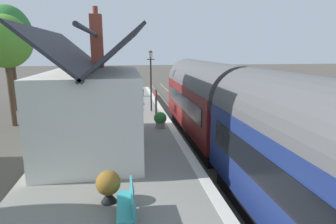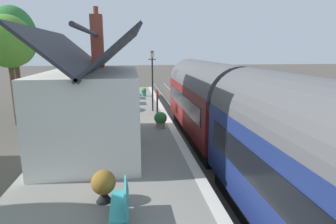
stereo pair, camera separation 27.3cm
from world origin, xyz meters
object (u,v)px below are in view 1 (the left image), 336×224
(bench_near_building, at_px, (128,205))
(station_sign_board, at_px, (156,96))
(planter_by_door, at_px, (160,119))
(planter_bench_left, at_px, (110,115))
(planter_bench_right, at_px, (110,93))
(planter_under_sign, at_px, (141,92))
(station_building, at_px, (95,106))
(tree_far_left, at_px, (9,37))
(planter_corner_building, at_px, (114,97))
(tree_behind_building, at_px, (5,42))
(train, at_px, (239,119))
(bench_mid_platform, at_px, (128,93))
(bench_platform_end, at_px, (128,98))
(lamp_post_platform, at_px, (151,70))
(planter_edge_far, at_px, (108,185))
(bench_by_lamp, at_px, (127,90))

(bench_near_building, relative_size, station_sign_board, 0.89)
(planter_by_door, height_order, planter_bench_left, planter_by_door)
(planter_bench_right, relative_size, planter_under_sign, 1.07)
(station_building, distance_m, tree_far_left, 15.24)
(tree_far_left, bearing_deg, planter_corner_building, -103.27)
(bench_near_building, xyz_separation_m, tree_behind_building, (13.46, 7.32, 4.02))
(station_sign_board, bearing_deg, planter_by_door, 177.69)
(planter_by_door, height_order, station_sign_board, station_sign_board)
(train, xyz_separation_m, planter_bench_right, (14.67, 5.76, -1.03))
(planter_corner_building, bearing_deg, tree_far_left, 76.73)
(bench_mid_platform, relative_size, planter_under_sign, 1.85)
(bench_mid_platform, height_order, tree_far_left, tree_far_left)
(station_building, relative_size, bench_near_building, 5.30)
(bench_platform_end, bearing_deg, bench_near_building, 179.25)
(planter_by_door, relative_size, planter_bench_right, 1.09)
(bench_mid_platform, xyz_separation_m, tree_far_left, (0.83, 9.17, 4.58))
(bench_mid_platform, height_order, planter_by_door, planter_by_door)
(train, relative_size, lamp_post_platform, 4.89)
(train, distance_m, station_sign_board, 7.49)
(planter_bench_left, bearing_deg, planter_edge_far, -177.47)
(bench_by_lamp, distance_m, station_sign_board, 8.48)
(planter_bench_right, relative_size, lamp_post_platform, 0.20)
(tree_behind_building, bearing_deg, bench_mid_platform, -60.58)
(bench_mid_platform, bearing_deg, tree_behind_building, 119.42)
(lamp_post_platform, xyz_separation_m, tree_behind_building, (0.93, 9.05, 1.73))
(station_building, height_order, planter_under_sign, station_building)
(bench_platform_end, bearing_deg, planter_edge_far, 177.17)
(planter_by_door, relative_size, station_sign_board, 0.56)
(train, bearing_deg, planter_edge_far, 123.45)
(bench_mid_platform, xyz_separation_m, tree_behind_building, (-4.29, 7.61, 4.02))
(station_sign_board, bearing_deg, planter_bench_left, 107.03)
(train, xyz_separation_m, planter_under_sign, (14.48, 3.05, -0.91))
(bench_by_lamp, distance_m, planter_under_sign, 1.49)
(bench_by_lamp, bearing_deg, lamp_post_platform, -167.96)
(planter_corner_building, bearing_deg, train, -156.44)
(planter_edge_far, height_order, planter_corner_building, planter_edge_far)
(planter_bench_left, distance_m, planter_edge_far, 9.48)
(planter_by_door, bearing_deg, bench_near_building, 167.67)
(bench_mid_platform, height_order, bench_by_lamp, same)
(planter_corner_building, bearing_deg, planter_by_door, -162.27)
(station_building, relative_size, station_sign_board, 4.74)
(planter_under_sign, xyz_separation_m, lamp_post_platform, (-6.29, -0.28, 2.37))
(bench_near_building, distance_m, lamp_post_platform, 12.86)
(tree_behind_building, bearing_deg, planter_under_sign, -58.58)
(bench_by_lamp, height_order, tree_far_left, tree_far_left)
(tree_behind_building, bearing_deg, train, -127.65)
(train, relative_size, planter_bench_left, 26.04)
(bench_mid_platform, relative_size, station_sign_board, 0.90)
(planter_corner_building, height_order, tree_far_left, tree_far_left)
(bench_platform_end, bearing_deg, station_sign_board, -156.52)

